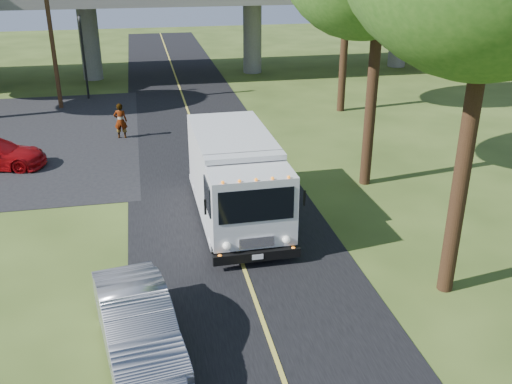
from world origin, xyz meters
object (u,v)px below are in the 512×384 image
object	(u,v)px
utility_pole	(51,30)
silver_sedan	(138,324)
traffic_signal	(83,48)
step_van	(236,176)
pedestrian	(121,121)

from	to	relation	value
utility_pole	silver_sedan	bearing A→B (deg)	-79.84
traffic_signal	step_van	world-z (taller)	traffic_signal
pedestrian	step_van	bearing A→B (deg)	119.95
step_van	silver_sedan	world-z (taller)	step_van
traffic_signal	pedestrian	bearing A→B (deg)	-75.95
pedestrian	traffic_signal	bearing A→B (deg)	-67.79
silver_sedan	step_van	bearing A→B (deg)	52.76
utility_pole	pedestrian	world-z (taller)	utility_pole
traffic_signal	utility_pole	xyz separation A→B (m)	(-1.50, -2.00, 1.40)
silver_sedan	pedestrian	size ratio (longest dim) A/B	2.57
pedestrian	silver_sedan	bearing A→B (deg)	100.16
silver_sedan	pedestrian	bearing A→B (deg)	82.57
traffic_signal	utility_pole	size ratio (longest dim) A/B	0.58
step_van	traffic_signal	bearing A→B (deg)	107.75
traffic_signal	silver_sedan	size ratio (longest dim) A/B	1.11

